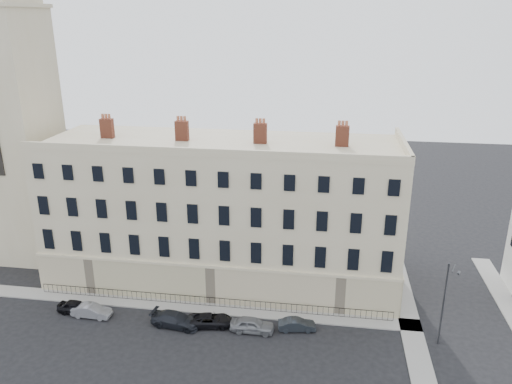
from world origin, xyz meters
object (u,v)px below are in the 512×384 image
Objects in this scene: car_a at (76,307)px; car_c at (176,320)px; car_e at (252,325)px; car_b at (92,311)px; car_f at (297,325)px; car_d at (210,320)px; streetlamp at (445,301)px.

car_a is 0.79× the size of car_c.
car_b is at bearing 90.19° from car_e.
car_c reaches higher than car_f.
car_f is at bearing -86.33° from car_b.
car_b is at bearing 81.33° from car_d.
streetlamp reaches higher than car_a.
car_a is at bearing -158.23° from streetlamp.
car_c is 0.59× the size of streetlamp.
car_a is 17.13m from car_e.
car_b is 0.81× the size of car_c.
car_e is at bearing 92.31° from car_f.
car_d is 7.96m from car_f.
streetlamp is at bearing -81.11° from car_c.
car_b is at bearing -157.56° from streetlamp.
car_a reaches higher than car_d.
car_e is (17.12, -0.44, 0.06)m from car_a.
car_c is at bearing -90.46° from car_b.
car_d is 20.62m from streetlamp.
car_d is at bearing -87.33° from car_b.
car_c reaches higher than car_d.
car_d reaches higher than car_f.
car_e reaches higher than car_c.
streetlamp is at bearing -99.12° from car_d.
car_e is at bearing -88.74° from car_b.
car_b is at bearing 95.04° from car_c.
car_d is 1.21× the size of car_f.
car_c is at bearing -90.12° from car_a.
car_e is (7.08, 0.21, 0.01)m from car_c.
car_e is 16.70m from streetlamp.
car_c is 1.15× the size of car_e.
car_a is 0.47× the size of streetlamp.
car_b is 1.10× the size of car_f.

